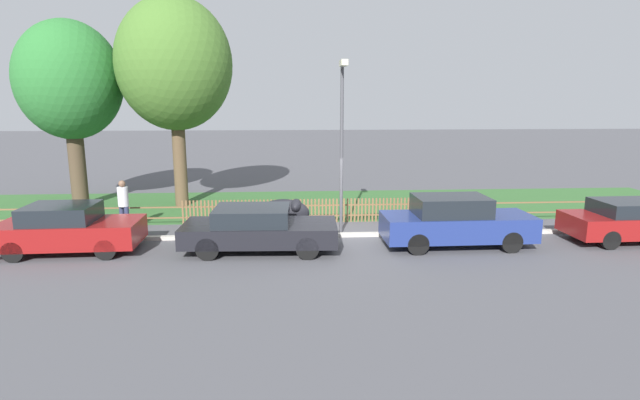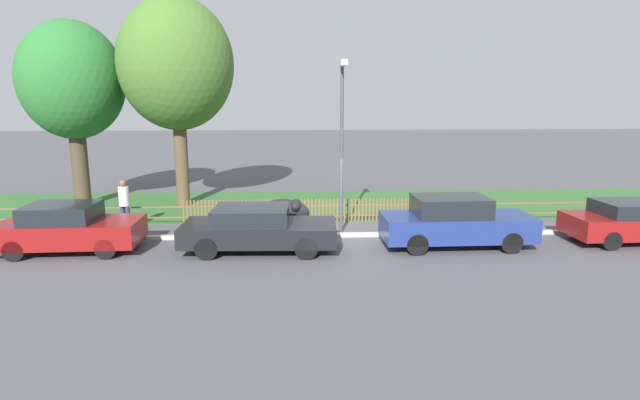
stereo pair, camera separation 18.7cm
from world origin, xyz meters
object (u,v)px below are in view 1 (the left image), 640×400
object	(u,v)px
street_lamp	(342,127)
tree_nearest_kerb	(69,82)
pedestrian_near_fence	(123,202)
tree_behind_motorcycle	(175,65)
parked_car_silver_hatchback	(68,229)
parked_car_black_saloon	(258,228)
covered_motorcycle	(285,213)
parked_car_navy_estate	(455,222)
parked_car_red_compact	(635,221)

from	to	relation	value
street_lamp	tree_nearest_kerb	bearing A→B (deg)	153.77
pedestrian_near_fence	street_lamp	bearing A→B (deg)	24.93
tree_behind_motorcycle	street_lamp	size ratio (longest dim) A/B	1.51
pedestrian_near_fence	street_lamp	distance (m)	7.80
parked_car_silver_hatchback	parked_car_black_saloon	distance (m)	5.47
tree_behind_motorcycle	pedestrian_near_fence	world-z (taller)	tree_behind_motorcycle
parked_car_silver_hatchback	covered_motorcycle	bearing A→B (deg)	14.67
tree_behind_motorcycle	street_lamp	xyz separation A→B (m)	(6.22, -4.93, -2.23)
parked_car_silver_hatchback	parked_car_navy_estate	xyz separation A→B (m)	(11.37, -0.13, 0.06)
parked_car_red_compact	parked_car_navy_estate	bearing A→B (deg)	-179.12
pedestrian_near_fence	parked_car_navy_estate	bearing A→B (deg)	18.01
tree_behind_motorcycle	tree_nearest_kerb	bearing A→B (deg)	176.98
parked_car_navy_estate	parked_car_red_compact	xyz separation A→B (m)	(5.78, 0.19, -0.11)
parked_car_red_compact	street_lamp	xyz separation A→B (m)	(-9.04, 1.55, 2.84)
parked_car_black_saloon	parked_car_red_compact	distance (m)	11.68
tree_nearest_kerb	tree_behind_motorcycle	size ratio (longest dim) A/B	0.89
tree_behind_motorcycle	parked_car_red_compact	bearing A→B (deg)	-22.99
covered_motorcycle	tree_behind_motorcycle	world-z (taller)	tree_behind_motorcycle
covered_motorcycle	parked_car_red_compact	bearing A→B (deg)	-3.98
parked_car_navy_estate	tree_behind_motorcycle	size ratio (longest dim) A/B	0.53
parked_car_black_saloon	street_lamp	xyz separation A→B (m)	(2.64, 1.80, 2.83)
parked_car_navy_estate	street_lamp	bearing A→B (deg)	151.41
parked_car_black_saloon	street_lamp	size ratio (longest dim) A/B	0.81
parked_car_silver_hatchback	covered_motorcycle	xyz separation A→B (m)	(6.26, 1.82, -0.03)
tree_nearest_kerb	street_lamp	size ratio (longest dim) A/B	1.35
parked_car_navy_estate	covered_motorcycle	xyz separation A→B (m)	(-5.11, 1.95, -0.10)
parked_car_red_compact	tree_nearest_kerb	world-z (taller)	tree_nearest_kerb
parked_car_red_compact	covered_motorcycle	distance (m)	11.04
pedestrian_near_fence	covered_motorcycle	bearing A→B (deg)	24.78
tree_nearest_kerb	tree_behind_motorcycle	bearing A→B (deg)	-3.02
parked_car_black_saloon	covered_motorcycle	bearing A→B (deg)	70.94
parked_car_silver_hatchback	street_lamp	distance (m)	8.73
parked_car_black_saloon	pedestrian_near_fence	distance (m)	5.42
parked_car_navy_estate	tree_behind_motorcycle	distance (m)	12.60
covered_motorcycle	parked_car_silver_hatchback	bearing A→B (deg)	-158.60
street_lamp	parked_car_black_saloon	bearing A→B (deg)	-145.77
parked_car_black_saloon	tree_behind_motorcycle	distance (m)	9.14
parked_car_red_compact	street_lamp	world-z (taller)	street_lamp
parked_car_black_saloon	parked_car_silver_hatchback	bearing A→B (deg)	-179.81
tree_nearest_kerb	parked_car_red_compact	bearing A→B (deg)	-18.96
parked_car_navy_estate	pedestrian_near_fence	distance (m)	10.90
covered_motorcycle	pedestrian_near_fence	distance (m)	5.52
parked_car_black_saloon	street_lamp	bearing A→B (deg)	36.48
parked_car_black_saloon	pedestrian_near_fence	size ratio (longest dim) A/B	2.64
parked_car_black_saloon	parked_car_navy_estate	world-z (taller)	parked_car_navy_estate
tree_behind_motorcycle	parked_car_black_saloon	bearing A→B (deg)	-61.97
parked_car_silver_hatchback	tree_nearest_kerb	distance (m)	8.38
parked_car_silver_hatchback	parked_car_red_compact	bearing A→B (deg)	-1.34
parked_car_black_saloon	parked_car_navy_estate	xyz separation A→B (m)	(5.90, 0.06, 0.09)
tree_nearest_kerb	tree_behind_motorcycle	world-z (taller)	tree_behind_motorcycle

